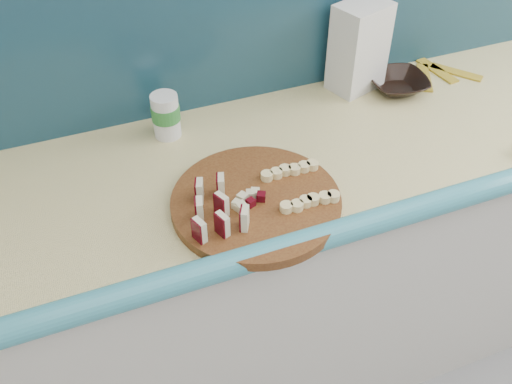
% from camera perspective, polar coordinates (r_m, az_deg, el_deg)
% --- Properties ---
extents(kitchen_counter, '(2.20, 0.63, 0.91)m').
position_cam_1_polar(kitchen_counter, '(1.86, 9.93, -5.31)').
color(kitchen_counter, silver).
rests_on(kitchen_counter, ground).
extents(cutting_board, '(0.40, 0.40, 0.02)m').
position_cam_1_polar(cutting_board, '(1.29, -0.00, -1.05)').
color(cutting_board, '#47220F').
rests_on(cutting_board, kitchen_counter).
extents(apple_wedges, '(0.12, 0.15, 0.05)m').
position_cam_1_polar(apple_wedges, '(1.23, -4.12, -1.69)').
color(apple_wedges, beige).
rests_on(apple_wedges, cutting_board).
extents(apple_chunks, '(0.06, 0.07, 0.02)m').
position_cam_1_polar(apple_chunks, '(1.27, -1.02, -0.62)').
color(apple_chunks, beige).
rests_on(apple_chunks, cutting_board).
extents(banana_slices, '(0.15, 0.15, 0.02)m').
position_cam_1_polar(banana_slices, '(1.31, 4.39, 0.70)').
color(banana_slices, beige).
rests_on(banana_slices, cutting_board).
extents(brown_bowl, '(0.19, 0.19, 0.04)m').
position_cam_1_polar(brown_bowl, '(1.74, 14.00, 10.50)').
color(brown_bowl, black).
rests_on(brown_bowl, kitchen_counter).
extents(flour_bag, '(0.17, 0.15, 0.25)m').
position_cam_1_polar(flour_bag, '(1.68, 10.25, 14.07)').
color(flour_bag, silver).
rests_on(flour_bag, kitchen_counter).
extents(canister, '(0.07, 0.07, 0.12)m').
position_cam_1_polar(canister, '(1.50, -9.01, 7.62)').
color(canister, silver).
rests_on(canister, kitchen_counter).
extents(banana_peel, '(0.22, 0.18, 0.01)m').
position_cam_1_polar(banana_peel, '(1.86, 17.86, 11.22)').
color(banana_peel, gold).
rests_on(banana_peel, kitchen_counter).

